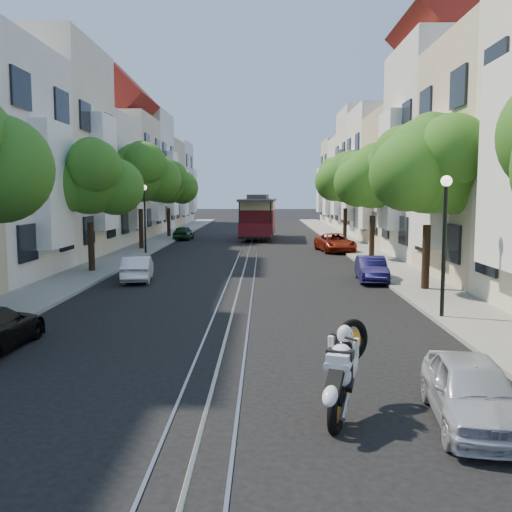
{
  "coord_description": "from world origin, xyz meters",
  "views": [
    {
      "loc": [
        1.0,
        -12.76,
        3.76
      ],
      "look_at": [
        0.7,
        7.92,
        1.49
      ],
      "focal_mm": 40.0,
      "sensor_mm": 36.0,
      "label": 1
    }
  ],
  "objects_px": {
    "tree_e_c": "(374,179)",
    "tree_w_c": "(141,174)",
    "tree_e_b": "(431,167)",
    "parked_car_w_far": "(183,233)",
    "cable_car": "(258,215)",
    "parked_car_e_mid": "(371,269)",
    "parked_car_w_mid": "(138,268)",
    "tree_e_d": "(347,179)",
    "tree_w_b": "(90,180)",
    "tree_w_d": "(169,184)",
    "lamp_east": "(445,225)",
    "lamp_west": "(145,209)",
    "parked_car_e_near": "(472,391)",
    "parked_car_e_far": "(335,243)",
    "sportbike_rider": "(343,367)"
  },
  "relations": [
    {
      "from": "tree_w_d",
      "to": "sportbike_rider",
      "type": "bearing_deg",
      "value": -76.54
    },
    {
      "from": "lamp_west",
      "to": "tree_w_d",
      "type": "bearing_deg",
      "value": 93.44
    },
    {
      "from": "tree_e_c",
      "to": "parked_car_w_far",
      "type": "distance_m",
      "value": 19.15
    },
    {
      "from": "tree_e_d",
      "to": "parked_car_e_mid",
      "type": "height_order",
      "value": "tree_e_d"
    },
    {
      "from": "parked_car_e_mid",
      "to": "sportbike_rider",
      "type": "bearing_deg",
      "value": -98.96
    },
    {
      "from": "parked_car_w_mid",
      "to": "parked_car_e_mid",
      "type": "bearing_deg",
      "value": 172.15
    },
    {
      "from": "parked_car_w_mid",
      "to": "lamp_east",
      "type": "bearing_deg",
      "value": 137.42
    },
    {
      "from": "tree_e_c",
      "to": "cable_car",
      "type": "bearing_deg",
      "value": 114.69
    },
    {
      "from": "tree_e_b",
      "to": "parked_car_w_far",
      "type": "relative_size",
      "value": 2.0
    },
    {
      "from": "tree_e_c",
      "to": "parked_car_e_near",
      "type": "distance_m",
      "value": 24.22
    },
    {
      "from": "lamp_east",
      "to": "parked_car_w_far",
      "type": "xyz_separation_m",
      "value": [
        -11.9,
        29.59,
        -2.28
      ]
    },
    {
      "from": "parked_car_e_near",
      "to": "parked_car_e_mid",
      "type": "distance_m",
      "value": 15.26
    },
    {
      "from": "tree_w_b",
      "to": "tree_e_b",
      "type": "bearing_deg",
      "value": -19.15
    },
    {
      "from": "parked_car_e_mid",
      "to": "parked_car_e_near",
      "type": "bearing_deg",
      "value": -91.13
    },
    {
      "from": "tree_e_b",
      "to": "cable_car",
      "type": "bearing_deg",
      "value": 104.73
    },
    {
      "from": "sportbike_rider",
      "to": "parked_car_w_mid",
      "type": "relative_size",
      "value": 0.59
    },
    {
      "from": "tree_w_d",
      "to": "cable_car",
      "type": "distance_m",
      "value": 8.18
    },
    {
      "from": "cable_car",
      "to": "parked_car_e_mid",
      "type": "bearing_deg",
      "value": -74.59
    },
    {
      "from": "tree_e_b",
      "to": "parked_car_w_mid",
      "type": "bearing_deg",
      "value": 167.78
    },
    {
      "from": "tree_e_b",
      "to": "lamp_west",
      "type": "relative_size",
      "value": 1.61
    },
    {
      "from": "tree_e_b",
      "to": "tree_e_d",
      "type": "distance_m",
      "value": 22.0
    },
    {
      "from": "parked_car_e_near",
      "to": "parked_car_e_far",
      "type": "height_order",
      "value": "parked_car_e_far"
    },
    {
      "from": "parked_car_e_mid",
      "to": "parked_car_w_far",
      "type": "distance_m",
      "value": 24.78
    },
    {
      "from": "tree_w_c",
      "to": "lamp_east",
      "type": "bearing_deg",
      "value": -57.35
    },
    {
      "from": "tree_w_c",
      "to": "tree_e_c",
      "type": "bearing_deg",
      "value": -19.15
    },
    {
      "from": "sportbike_rider",
      "to": "parked_car_w_mid",
      "type": "xyz_separation_m",
      "value": [
        -6.78,
        15.04,
        -0.34
      ]
    },
    {
      "from": "lamp_west",
      "to": "parked_car_e_near",
      "type": "relative_size",
      "value": 1.28
    },
    {
      "from": "tree_w_d",
      "to": "parked_car_e_far",
      "type": "distance_m",
      "value": 17.92
    },
    {
      "from": "sportbike_rider",
      "to": "tree_w_c",
      "type": "bearing_deg",
      "value": 127.2
    },
    {
      "from": "tree_e_c",
      "to": "tree_w_c",
      "type": "xyz_separation_m",
      "value": [
        -14.4,
        5.0,
        0.47
      ]
    },
    {
      "from": "tree_e_b",
      "to": "parked_car_w_far",
      "type": "xyz_separation_m",
      "value": [
        -12.86,
        24.61,
        -4.16
      ]
    },
    {
      "from": "tree_w_d",
      "to": "lamp_east",
      "type": "distance_m",
      "value": 34.73
    },
    {
      "from": "lamp_east",
      "to": "lamp_west",
      "type": "height_order",
      "value": "same"
    },
    {
      "from": "lamp_east",
      "to": "parked_car_w_far",
      "type": "height_order",
      "value": "lamp_east"
    },
    {
      "from": "lamp_east",
      "to": "parked_car_e_near",
      "type": "xyz_separation_m",
      "value": [
        -1.9,
        -7.73,
        -2.29
      ]
    },
    {
      "from": "cable_car",
      "to": "lamp_east",
      "type": "bearing_deg",
      "value": -76.28
    },
    {
      "from": "tree_w_d",
      "to": "tree_e_c",
      "type": "bearing_deg",
      "value": -48.01
    },
    {
      "from": "tree_e_b",
      "to": "tree_w_c",
      "type": "xyz_separation_m",
      "value": [
        -14.4,
        16.0,
        0.34
      ]
    },
    {
      "from": "parked_car_e_mid",
      "to": "tree_e_b",
      "type": "bearing_deg",
      "value": -53.09
    },
    {
      "from": "parked_car_w_mid",
      "to": "parked_car_w_far",
      "type": "height_order",
      "value": "parked_car_w_far"
    },
    {
      "from": "lamp_west",
      "to": "tree_e_d",
      "type": "bearing_deg",
      "value": 33.5
    },
    {
      "from": "tree_w_d",
      "to": "tree_e_b",
      "type": "bearing_deg",
      "value": -61.93
    },
    {
      "from": "tree_e_d",
      "to": "tree_w_c",
      "type": "height_order",
      "value": "tree_w_c"
    },
    {
      "from": "tree_w_c",
      "to": "cable_car",
      "type": "distance_m",
      "value": 12.73
    },
    {
      "from": "tree_w_b",
      "to": "lamp_east",
      "type": "bearing_deg",
      "value": -36.58
    },
    {
      "from": "tree_w_c",
      "to": "lamp_west",
      "type": "height_order",
      "value": "tree_w_c"
    },
    {
      "from": "tree_w_d",
      "to": "lamp_west",
      "type": "distance_m",
      "value": 14.11
    },
    {
      "from": "tree_w_c",
      "to": "parked_car_w_far",
      "type": "distance_m",
      "value": 9.84
    },
    {
      "from": "tree_w_c",
      "to": "parked_car_e_near",
      "type": "xyz_separation_m",
      "value": [
        11.54,
        -28.7,
        -4.51
      ]
    },
    {
      "from": "tree_e_d",
      "to": "tree_w_c",
      "type": "distance_m",
      "value": 15.6
    }
  ]
}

